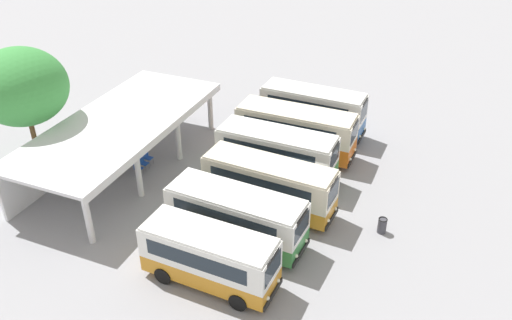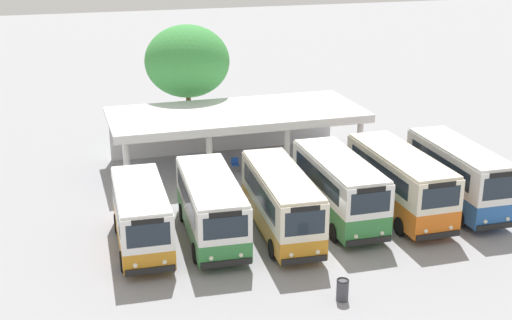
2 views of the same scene
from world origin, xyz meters
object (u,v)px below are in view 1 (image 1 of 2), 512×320
at_px(waiting_chair_end_by_column, 138,167).
at_px(waiting_chair_middle_seat, 148,157).
at_px(city_bus_far_end_green, 313,110).
at_px(city_bus_second_in_row, 236,215).
at_px(waiting_chair_second_from_end, 144,162).
at_px(city_bus_middle_cream, 269,184).
at_px(litter_bin_apron, 382,225).
at_px(city_bus_fifth_blue, 296,130).
at_px(city_bus_fourth_amber, 277,153).
at_px(city_bus_nearest_orange, 210,255).

distance_m(waiting_chair_end_by_column, waiting_chair_middle_seat, 1.35).
xyz_separation_m(city_bus_far_end_green, waiting_chair_middle_seat, (-8.25, 8.59, -1.32)).
relative_size(city_bus_second_in_row, waiting_chair_second_from_end, 8.70).
xyz_separation_m(city_bus_middle_cream, waiting_chair_second_from_end, (0.84, 8.97, -1.20)).
height_order(city_bus_far_end_green, waiting_chair_second_from_end, city_bus_far_end_green).
height_order(city_bus_middle_cream, city_bus_far_end_green, city_bus_far_end_green).
xyz_separation_m(waiting_chair_second_from_end, litter_bin_apron, (-0.45, -15.40, -0.07)).
height_order(city_bus_second_in_row, city_bus_fifth_blue, city_bus_fifth_blue).
relative_size(waiting_chair_end_by_column, waiting_chair_second_from_end, 1.00).
distance_m(city_bus_fifth_blue, litter_bin_apron, 9.45).
relative_size(city_bus_second_in_row, city_bus_fourth_amber, 1.00).
height_order(city_bus_nearest_orange, city_bus_fourth_amber, city_bus_fourth_amber).
bearing_deg(waiting_chair_middle_seat, city_bus_fifth_blue, -59.35).
relative_size(city_bus_second_in_row, city_bus_middle_cream, 0.97).
bearing_deg(waiting_chair_end_by_column, litter_bin_apron, -89.19).
height_order(city_bus_fourth_amber, city_bus_far_end_green, city_bus_far_end_green).
distance_m(city_bus_fifth_blue, waiting_chair_middle_seat, 9.89).
bearing_deg(city_bus_fourth_amber, waiting_chair_end_by_column, 110.63).
relative_size(city_bus_second_in_row, city_bus_far_end_green, 1.00).
distance_m(city_bus_nearest_orange, city_bus_fourth_amber, 9.76).
height_order(waiting_chair_second_from_end, waiting_chair_middle_seat, same).
height_order(city_bus_second_in_row, waiting_chair_middle_seat, city_bus_second_in_row).
relative_size(city_bus_second_in_row, city_bus_fifth_blue, 0.94).
xyz_separation_m(city_bus_nearest_orange, city_bus_middle_cream, (6.50, -0.42, 0.08)).
distance_m(city_bus_nearest_orange, city_bus_far_end_green, 16.26).
xyz_separation_m(city_bus_far_end_green, waiting_chair_end_by_column, (-9.59, 8.48, -1.32)).
bearing_deg(city_bus_middle_cream, waiting_chair_second_from_end, 84.68).
height_order(city_bus_middle_cream, litter_bin_apron, city_bus_middle_cream).
height_order(waiting_chair_end_by_column, litter_bin_apron, litter_bin_apron).
height_order(city_bus_second_in_row, city_bus_middle_cream, city_bus_middle_cream).
bearing_deg(city_bus_far_end_green, waiting_chair_middle_seat, 133.86).
height_order(city_bus_nearest_orange, waiting_chair_middle_seat, city_bus_nearest_orange).
bearing_deg(city_bus_fifth_blue, litter_bin_apron, -130.88).
distance_m(city_bus_second_in_row, waiting_chair_end_by_column, 9.17).
bearing_deg(city_bus_second_in_row, city_bus_far_end_green, -0.17).
relative_size(city_bus_fourth_amber, litter_bin_apron, 8.28).
relative_size(city_bus_nearest_orange, city_bus_second_in_row, 0.89).
height_order(waiting_chair_end_by_column, waiting_chair_second_from_end, same).
height_order(city_bus_fifth_blue, city_bus_far_end_green, city_bus_far_end_green).
bearing_deg(city_bus_second_in_row, waiting_chair_middle_seat, 60.90).
bearing_deg(city_bus_fifth_blue, city_bus_middle_cream, -174.30).
bearing_deg(litter_bin_apron, waiting_chair_end_by_column, 90.81).
relative_size(city_bus_nearest_orange, city_bus_far_end_green, 0.89).
relative_size(city_bus_fifth_blue, city_bus_far_end_green, 1.06).
xyz_separation_m(city_bus_second_in_row, waiting_chair_second_from_end, (4.09, 8.43, -1.14)).
distance_m(city_bus_fourth_amber, city_bus_fifth_blue, 3.25).
xyz_separation_m(city_bus_second_in_row, waiting_chair_end_by_column, (3.42, 8.44, -1.14)).
bearing_deg(city_bus_middle_cream, city_bus_far_end_green, 2.93).
xyz_separation_m(city_bus_nearest_orange, city_bus_far_end_green, (16.26, 0.08, 0.20)).
bearing_deg(litter_bin_apron, waiting_chair_middle_seat, 85.86).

